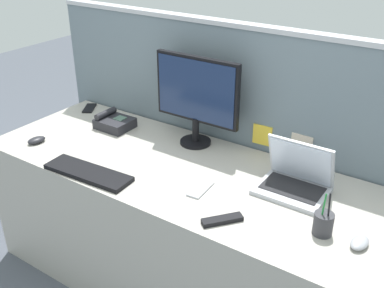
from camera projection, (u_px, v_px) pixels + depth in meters
name	position (u px, v px, depth m)	size (l,w,h in m)	color
ground_plane	(187.00, 286.00, 2.56)	(10.00, 10.00, 0.00)	#4C515B
desk	(187.00, 232.00, 2.39)	(2.16, 0.77, 0.75)	#ADA89E
cubicle_divider	(229.00, 147.00, 2.55)	(2.32, 0.08, 1.39)	slate
desktop_monitor	(197.00, 94.00, 2.35)	(0.49, 0.17, 0.48)	black
laptop	(295.00, 178.00, 2.03)	(0.30, 0.24, 0.24)	#B2B5BC
desk_phone	(114.00, 122.00, 2.64)	(0.20, 0.17, 0.09)	#232328
keyboard_main	(88.00, 173.00, 2.17)	(0.45, 0.13, 0.02)	black
computer_mouse_right_hand	(36.00, 140.00, 2.47)	(0.06, 0.10, 0.03)	#232328
computer_mouse_left_hand	(360.00, 243.00, 1.70)	(0.06, 0.10, 0.03)	#9EA0A8
pen_cup	(323.00, 224.00, 1.75)	(0.08, 0.08, 0.18)	#333338
cell_phone_black_slab	(89.00, 108.00, 2.90)	(0.06, 0.14, 0.01)	black
cell_phone_silver_slab	(201.00, 189.00, 2.05)	(0.06, 0.15, 0.01)	#B7BAC1
tv_remote	(222.00, 220.00, 1.84)	(0.04, 0.17, 0.02)	black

